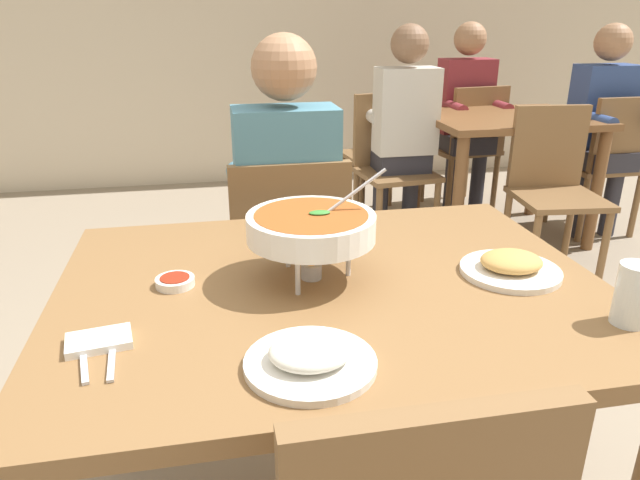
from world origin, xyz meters
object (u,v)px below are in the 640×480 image
at_px(appetizer_plate, 511,266).
at_px(sauce_dish, 175,281).
at_px(curry_bowl, 311,227).
at_px(patron_bg_left, 466,107).
at_px(chair_bg_left, 469,141).
at_px(chair_bg_right, 608,158).
at_px(diner_main, 285,196).
at_px(rice_plate, 310,357).
at_px(dining_table_main, 332,323).
at_px(dining_table_far, 506,138).
at_px(chair_bg_middle, 391,159).
at_px(chair_bg_window, 391,145).
at_px(patron_bg_right, 604,119).
at_px(drink_glass, 632,298).
at_px(chair_diner_main, 288,259).
at_px(chair_bg_corner, 553,180).
at_px(patron_bg_middle, 403,122).

distance_m(appetizer_plate, sauce_dish, 0.80).
xyz_separation_m(curry_bowl, patron_bg_left, (1.57, 2.60, -0.16)).
bearing_deg(chair_bg_left, chair_bg_right, -44.64).
bearing_deg(sauce_dish, diner_main, 64.44).
bearing_deg(rice_plate, dining_table_main, 71.39).
xyz_separation_m(dining_table_main, rice_plate, (-0.11, -0.33, 0.13)).
xyz_separation_m(dining_table_main, chair_bg_left, (1.56, 2.61, -0.16)).
bearing_deg(diner_main, appetizer_plate, -62.72).
distance_m(dining_table_main, dining_table_far, 2.61).
relative_size(dining_table_far, chair_bg_middle, 1.11).
relative_size(diner_main, chair_bg_window, 1.46).
height_order(diner_main, dining_table_far, diner_main).
relative_size(appetizer_plate, chair_bg_right, 0.27).
bearing_deg(chair_bg_left, sauce_dish, -126.91).
bearing_deg(dining_table_far, patron_bg_right, -5.67).
bearing_deg(dining_table_main, chair_bg_middle, 68.87).
bearing_deg(dining_table_main, chair_bg_right, 41.78).
bearing_deg(drink_glass, rice_plate, -177.36).
xyz_separation_m(rice_plate, chair_bg_middle, (0.97, 2.55, -0.29)).
height_order(chair_diner_main, rice_plate, chair_diner_main).
xyz_separation_m(dining_table_main, chair_bg_corner, (1.58, 1.57, -0.16)).
bearing_deg(rice_plate, chair_bg_corner, 48.39).
relative_size(chair_diner_main, chair_bg_right, 1.00).
bearing_deg(chair_diner_main, appetizer_plate, -61.78).
bearing_deg(chair_bg_left, curry_bowl, -121.88).
bearing_deg(rice_plate, drink_glass, 2.64).
xyz_separation_m(chair_bg_left, patron_bg_middle, (-0.65, -0.46, 0.24)).
distance_m(chair_bg_right, chair_bg_corner, 0.75).
bearing_deg(appetizer_plate, drink_glass, -66.20).
distance_m(curry_bowl, patron_bg_right, 2.98).
bearing_deg(patron_bg_left, sauce_dish, -126.23).
bearing_deg(diner_main, drink_glass, -63.54).
height_order(dining_table_main, sauce_dish, sauce_dish).
bearing_deg(patron_bg_right, curry_bowl, -138.00).
bearing_deg(chair_bg_corner, chair_diner_main, -153.34).
height_order(appetizer_plate, chair_bg_window, chair_bg_window).
height_order(dining_table_main, patron_bg_right, patron_bg_right).
xyz_separation_m(diner_main, chair_bg_left, (1.56, 1.80, -0.24)).
bearing_deg(chair_bg_right, appetizer_plate, -131.47).
relative_size(diner_main, patron_bg_right, 1.00).
bearing_deg(dining_table_main, appetizer_plate, -4.38).
height_order(drink_glass, chair_bg_middle, drink_glass).
bearing_deg(patron_bg_left, chair_diner_main, -129.47).
bearing_deg(patron_bg_right, drink_glass, -124.79).
xyz_separation_m(chair_bg_corner, patron_bg_right, (0.60, 0.46, 0.24)).
bearing_deg(patron_bg_right, patron_bg_left, 136.84).
xyz_separation_m(diner_main, patron_bg_right, (2.17, 1.22, 0.00)).
bearing_deg(chair_diner_main, patron_bg_middle, 56.70).
distance_m(chair_diner_main, dining_table_far, 2.04).
bearing_deg(dining_table_far, appetizer_plate, -117.86).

